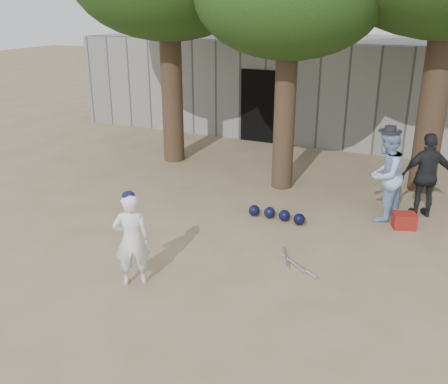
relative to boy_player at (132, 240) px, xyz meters
The scene contains 8 objects.
ground 1.17m from the boy_player, 87.93° to the left, with size 70.00×70.00×0.00m, color #937C5E.
boy_player is the anchor object (origin of this frame).
spectator_blue 5.16m from the boy_player, 53.84° to the left, with size 0.89×0.69×1.83m, color #98BAEB.
spectator_dark 6.01m from the boy_player, 51.00° to the left, with size 1.01×0.42×1.72m, color black.
red_bag 5.29m from the boy_player, 47.83° to the left, with size 0.42×0.32×0.30m, color maroon.
back_building 11.27m from the boy_player, 89.84° to the left, with size 16.00×5.24×3.00m.
helmet_row 3.48m from the boy_player, 69.79° to the left, with size 1.19×0.30×0.23m.
bat_pile 2.70m from the boy_player, 38.05° to the left, with size 0.85×0.80×0.06m.
Camera 1 is at (4.09, -6.41, 4.05)m, focal length 40.00 mm.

